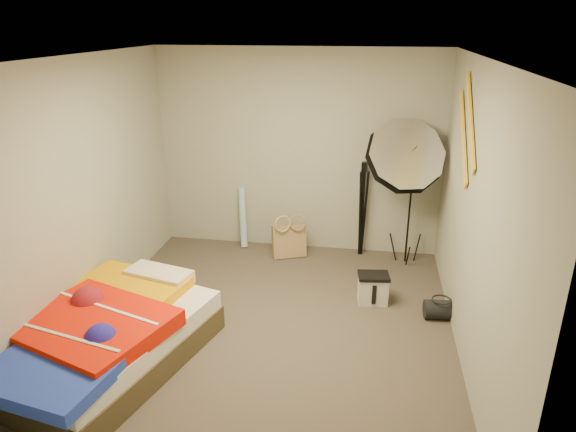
% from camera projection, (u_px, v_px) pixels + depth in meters
% --- Properties ---
extents(floor, '(4.00, 4.00, 0.00)m').
position_uv_depth(floor, '(268.00, 330.00, 4.92)').
color(floor, '#4B4239').
rests_on(floor, ground).
extents(ceiling, '(4.00, 4.00, 0.00)m').
position_uv_depth(ceiling, '(263.00, 58.00, 4.02)').
color(ceiling, silver).
rests_on(ceiling, wall_back).
extents(wall_back, '(3.50, 0.00, 3.50)m').
position_uv_depth(wall_back, '(298.00, 153.00, 6.31)').
color(wall_back, gray).
rests_on(wall_back, floor).
extents(wall_front, '(3.50, 0.00, 3.50)m').
position_uv_depth(wall_front, '(187.00, 340.00, 2.63)').
color(wall_front, gray).
rests_on(wall_front, floor).
extents(wall_left, '(0.00, 4.00, 4.00)m').
position_uv_depth(wall_left, '(80.00, 197.00, 4.73)').
color(wall_left, gray).
rests_on(wall_left, floor).
extents(wall_right, '(0.00, 4.00, 4.00)m').
position_uv_depth(wall_right, '(474.00, 219.00, 4.21)').
color(wall_right, gray).
rests_on(wall_right, floor).
extents(tote_bag, '(0.45, 0.32, 0.43)m').
position_uv_depth(tote_bag, '(289.00, 241.00, 6.38)').
color(tote_bag, tan).
rests_on(tote_bag, floor).
extents(wrapping_roll, '(0.16, 0.24, 0.78)m').
position_uv_depth(wrapping_roll, '(243.00, 217.00, 6.63)').
color(wrapping_roll, '#4B9EB9').
rests_on(wrapping_roll, floor).
extents(camera_case, '(0.32, 0.25, 0.30)m').
position_uv_depth(camera_case, '(373.00, 290.00, 5.35)').
color(camera_case, beige).
rests_on(camera_case, floor).
extents(duffel_bag, '(0.33, 0.22, 0.19)m').
position_uv_depth(duffel_bag, '(440.00, 310.00, 5.08)').
color(duffel_bag, black).
rests_on(duffel_bag, floor).
extents(wall_stripe_upper, '(0.02, 0.91, 0.78)m').
position_uv_depth(wall_stripe_upper, '(471.00, 121.00, 4.51)').
color(wall_stripe_upper, gold).
rests_on(wall_stripe_upper, wall_right).
extents(wall_stripe_lower, '(0.02, 0.91, 0.78)m').
position_uv_depth(wall_stripe_lower, '(463.00, 137.00, 4.81)').
color(wall_stripe_lower, gold).
rests_on(wall_stripe_lower, wall_right).
extents(bed, '(1.71, 2.18, 0.53)m').
position_uv_depth(bed, '(103.00, 336.00, 4.35)').
color(bed, '#473B25').
rests_on(bed, floor).
extents(photo_umbrella, '(1.03, 0.79, 1.87)m').
position_uv_depth(photo_umbrella, '(404.00, 157.00, 5.72)').
color(photo_umbrella, black).
rests_on(photo_umbrella, floor).
extents(camera_tripod, '(0.08, 0.08, 1.20)m').
position_uv_depth(camera_tripod, '(363.00, 203.00, 6.27)').
color(camera_tripod, black).
rests_on(camera_tripod, floor).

